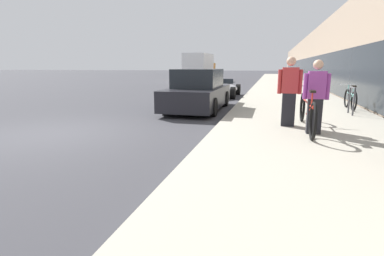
{
  "coord_description": "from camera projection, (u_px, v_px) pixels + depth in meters",
  "views": [
    {
      "loc": [
        4.93,
        -5.75,
        1.57
      ],
      "look_at": [
        0.37,
        11.66,
        -2.15
      ],
      "focal_mm": 28.0,
      "sensor_mm": 36.0,
      "label": 1
    }
  ],
  "objects": [
    {
      "name": "cruiser_bike_nearest",
      "position": [
        350.0,
        99.0,
        10.3
      ],
      "size": [
        0.52,
        1.64,
        0.84
      ],
      "color": "black",
      "rests_on": "sidewalk_slab"
    },
    {
      "name": "person_rider",
      "position": [
        316.0,
        97.0,
        6.49
      ],
      "size": [
        0.54,
        0.21,
        1.6
      ],
      "color": "black",
      "rests_on": "sidewalk_slab"
    },
    {
      "name": "storefront_facade",
      "position": [
        355.0,
        59.0,
        30.74
      ],
      "size": [
        10.01,
        70.0,
        4.54
      ],
      "color": "gray",
      "rests_on": "ground"
    },
    {
      "name": "parked_sedan_curbside",
      "position": [
        198.0,
        92.0,
        10.85
      ],
      "size": [
        1.8,
        4.33,
        1.47
      ],
      "color": "black",
      "rests_on": "ground"
    },
    {
      "name": "moving_truck",
      "position": [
        200.0,
        68.0,
        31.5
      ],
      "size": [
        2.22,
        6.81,
        2.83
      ],
      "color": "orange",
      "rests_on": "ground"
    },
    {
      "name": "person_bystander",
      "position": [
        289.0,
        92.0,
        7.32
      ],
      "size": [
        0.57,
        0.22,
        1.69
      ],
      "color": "black",
      "rests_on": "sidewalk_slab"
    },
    {
      "name": "bike_rack_hoop",
      "position": [
        352.0,
        98.0,
        9.19
      ],
      "size": [
        0.05,
        0.6,
        0.84
      ],
      "color": "#4C4C51",
      "rests_on": "sidewalk_slab"
    },
    {
      "name": "vintage_roadster_curbside",
      "position": [
        220.0,
        89.0,
        15.88
      ],
      "size": [
        1.85,
        4.12,
        0.91
      ],
      "color": "silver",
      "rests_on": "ground"
    },
    {
      "name": "tandem_bicycle",
      "position": [
        307.0,
        112.0,
        6.95
      ],
      "size": [
        0.52,
        2.94,
        0.98
      ],
      "color": "black",
      "rests_on": "sidewalk_slab"
    },
    {
      "name": "sidewalk_slab",
      "position": [
        282.0,
        85.0,
        25.42
      ],
      "size": [
        4.48,
        70.0,
        0.11
      ],
      "color": "#A39E8E",
      "rests_on": "ground"
    },
    {
      "name": "ground_plane",
      "position": [
        50.0,
        135.0,
        6.99
      ],
      "size": [
        220.0,
        220.0,
        0.0
      ],
      "primitive_type": "plane",
      "color": "#38383D"
    }
  ]
}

